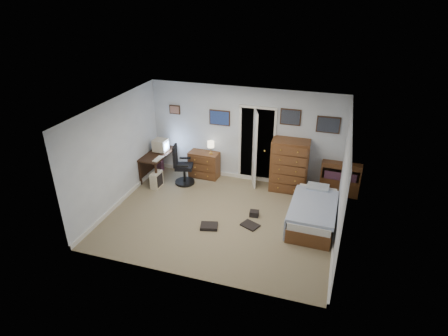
{
  "coord_description": "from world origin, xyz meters",
  "views": [
    {
      "loc": [
        2.2,
        -6.73,
        4.75
      ],
      "look_at": [
        -0.01,
        0.3,
        1.1
      ],
      "focal_mm": 30.0,
      "sensor_mm": 36.0,
      "label": 1
    }
  ],
  "objects_px": {
    "computer_desk": "(156,158)",
    "office_chair": "(182,169)",
    "tall_dresser": "(289,165)",
    "bed": "(313,212)",
    "low_dresser": "(204,165)"
  },
  "relations": [
    {
      "from": "low_dresser",
      "to": "tall_dresser",
      "type": "distance_m",
      "value": 2.3
    },
    {
      "from": "computer_desk",
      "to": "low_dresser",
      "type": "relative_size",
      "value": 1.54
    },
    {
      "from": "tall_dresser",
      "to": "computer_desk",
      "type": "bearing_deg",
      "value": -176.71
    },
    {
      "from": "office_chair",
      "to": "tall_dresser",
      "type": "distance_m",
      "value": 2.76
    },
    {
      "from": "tall_dresser",
      "to": "office_chair",
      "type": "bearing_deg",
      "value": -171.54
    },
    {
      "from": "office_chair",
      "to": "tall_dresser",
      "type": "height_order",
      "value": "tall_dresser"
    },
    {
      "from": "office_chair",
      "to": "tall_dresser",
      "type": "xyz_separation_m",
      "value": [
        2.7,
        0.51,
        0.26
      ]
    },
    {
      "from": "office_chair",
      "to": "bed",
      "type": "xyz_separation_m",
      "value": [
        3.44,
        -0.85,
        -0.13
      ]
    },
    {
      "from": "low_dresser",
      "to": "bed",
      "type": "xyz_separation_m",
      "value": [
        3.02,
        -1.39,
        -0.08
      ]
    },
    {
      "from": "computer_desk",
      "to": "office_chair",
      "type": "relative_size",
      "value": 1.15
    },
    {
      "from": "computer_desk",
      "to": "tall_dresser",
      "type": "height_order",
      "value": "tall_dresser"
    },
    {
      "from": "tall_dresser",
      "to": "bed",
      "type": "distance_m",
      "value": 1.6
    },
    {
      "from": "office_chair",
      "to": "low_dresser",
      "type": "height_order",
      "value": "office_chair"
    },
    {
      "from": "computer_desk",
      "to": "office_chair",
      "type": "xyz_separation_m",
      "value": [
        0.83,
        -0.17,
        -0.12
      ]
    },
    {
      "from": "tall_dresser",
      "to": "low_dresser",
      "type": "bearing_deg",
      "value": 177.12
    }
  ]
}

